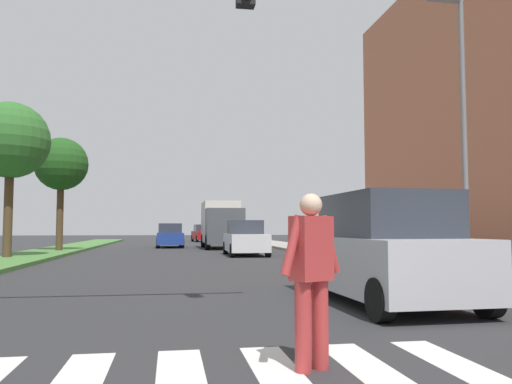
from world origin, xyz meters
TOP-DOWN VIEW (x-y plane):
  - ground_plane at (0.00, 30.00)m, footprint 140.00×140.00m
  - crosswalk at (0.00, 8.94)m, footprint 4.95×2.20m
  - median_strip at (-6.80, 28.00)m, footprint 2.83×64.00m
  - tree_far at (-7.23, 26.95)m, footprint 3.20×3.20m
  - tree_distant at (-6.44, 33.18)m, footprint 2.85×2.85m
  - sidewalk_right at (7.64, 28.00)m, footprint 3.00×64.00m
  - street_lamp_right at (7.04, 16.60)m, footprint 1.02×0.24m
  - pedestrian_performer at (0.79, 9.03)m, footprint 0.71×0.41m
  - suv_crossing at (3.25, 13.08)m, footprint 2.09×4.66m
  - sedan_midblock at (3.10, 29.27)m, footprint 1.92×4.29m
  - sedan_distant at (-0.58, 40.30)m, footprint 1.91×4.50m
  - sedan_far_horizon at (2.61, 54.58)m, footprint 2.20×4.16m
  - truck_box_delivery at (2.76, 38.02)m, footprint 2.40×6.20m

SIDE VIEW (x-z plane):
  - ground_plane at x=0.00m, z-range 0.00..0.00m
  - crosswalk at x=0.00m, z-range 0.00..0.01m
  - median_strip at x=-6.80m, z-range 0.00..0.15m
  - sidewalk_right at x=7.64m, z-range 0.00..0.15m
  - sedan_distant at x=-0.58m, z-range -0.06..1.59m
  - sedan_far_horizon at x=2.61m, z-range -0.06..1.61m
  - sedan_midblock at x=3.10m, z-range -0.06..1.66m
  - suv_crossing at x=3.25m, z-range -0.05..1.92m
  - pedestrian_performer at x=0.79m, z-range 0.09..1.78m
  - truck_box_delivery at x=2.76m, z-range 0.08..3.18m
  - street_lamp_right at x=7.04m, z-range 0.84..8.34m
  - tree_distant at x=-6.44m, z-range 1.71..7.80m
  - tree_far at x=-7.23m, z-range 1.75..8.24m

